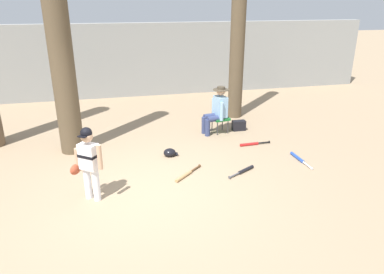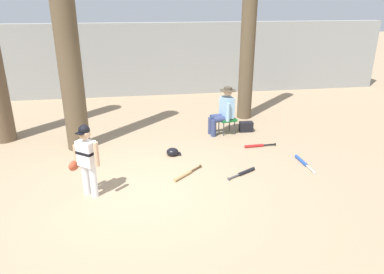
{
  "view_description": "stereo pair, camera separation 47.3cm",
  "coord_description": "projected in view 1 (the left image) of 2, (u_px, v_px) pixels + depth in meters",
  "views": [
    {
      "loc": [
        -0.55,
        -5.6,
        3.22
      ],
      "look_at": [
        0.93,
        0.62,
        0.75
      ],
      "focal_mm": 33.55,
      "sensor_mm": 36.0,
      "label": 1
    },
    {
      "loc": [
        -0.08,
        -5.69,
        3.22
      ],
      "look_at": [
        0.93,
        0.62,
        0.75
      ],
      "focal_mm": 33.55,
      "sensor_mm": 36.0,
      "label": 2
    }
  ],
  "objects": [
    {
      "name": "ground_plane",
      "position": [
        149.0,
        193.0,
        6.36
      ],
      "size": [
        60.0,
        60.0,
        0.0
      ],
      "primitive_type": "plane",
      "color": "#9E8466"
    },
    {
      "name": "tree_behind_spectator",
      "position": [
        238.0,
        25.0,
        9.61
      ],
      "size": [
        0.65,
        0.65,
        5.8
      ],
      "color": "brown",
      "rests_on": "ground"
    },
    {
      "name": "seated_spectator",
      "position": [
        217.0,
        109.0,
        8.99
      ],
      "size": [
        0.68,
        0.54,
        1.2
      ],
      "color": "navy",
      "rests_on": "ground"
    },
    {
      "name": "bat_wood_tan",
      "position": [
        186.0,
        175.0,
        6.94
      ],
      "size": [
        0.64,
        0.59,
        0.07
      ],
      "color": "tan",
      "rests_on": "ground"
    },
    {
      "name": "folding_stool",
      "position": [
        220.0,
        119.0,
        9.13
      ],
      "size": [
        0.46,
        0.46,
        0.41
      ],
      "color": "#196B2D",
      "rests_on": "ground"
    },
    {
      "name": "young_ballplayer",
      "position": [
        88.0,
        160.0,
        5.91
      ],
      "size": [
        0.59,
        0.41,
        1.31
      ],
      "color": "white",
      "rests_on": "ground"
    },
    {
      "name": "concrete_back_wall",
      "position": [
        122.0,
        61.0,
        12.29
      ],
      "size": [
        18.0,
        0.36,
        2.48
      ],
      "primitive_type": "cube",
      "color": "gray",
      "rests_on": "ground"
    },
    {
      "name": "bat_blue_youth",
      "position": [
        299.0,
        159.0,
        7.65
      ],
      "size": [
        0.08,
        0.82,
        0.07
      ],
      "color": "#2347AD",
      "rests_on": "ground"
    },
    {
      "name": "tree_near_player",
      "position": [
        58.0,
        34.0,
        7.21
      ],
      "size": [
        0.71,
        0.71,
        5.82
      ],
      "color": "brown",
      "rests_on": "ground"
    },
    {
      "name": "bat_black_composite",
      "position": [
        244.0,
        170.0,
        7.12
      ],
      "size": [
        0.65,
        0.41,
        0.07
      ],
      "color": "black",
      "rests_on": "ground"
    },
    {
      "name": "handbag_beside_stool",
      "position": [
        239.0,
        125.0,
        9.36
      ],
      "size": [
        0.34,
        0.18,
        0.26
      ],
      "primitive_type": "cube",
      "rotation": [
        0.0,
        0.0,
        -0.01
      ],
      "color": "black",
      "rests_on": "ground"
    },
    {
      "name": "batting_helmet_black",
      "position": [
        170.0,
        153.0,
        7.83
      ],
      "size": [
        0.32,
        0.24,
        0.18
      ],
      "color": "black",
      "rests_on": "ground"
    },
    {
      "name": "bat_red_barrel",
      "position": [
        251.0,
        144.0,
        8.42
      ],
      "size": [
        0.76,
        0.09,
        0.07
      ],
      "color": "red",
      "rests_on": "ground"
    }
  ]
}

